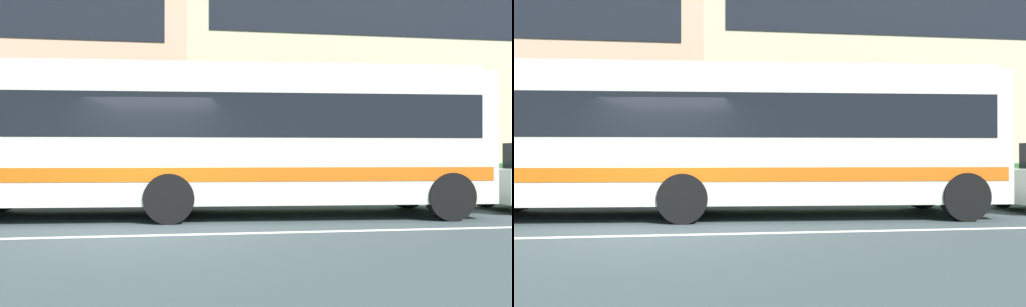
# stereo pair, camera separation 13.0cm
# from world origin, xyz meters

# --- Properties ---
(ground_plane) EXTENTS (160.00, 160.00, 0.00)m
(ground_plane) POSITION_xyz_m (0.00, 0.00, 0.00)
(ground_plane) COLOR #384345
(lane_centre_line) EXTENTS (60.00, 0.16, 0.01)m
(lane_centre_line) POSITION_xyz_m (0.00, 0.00, 0.00)
(lane_centre_line) COLOR silver
(lane_centre_line) RESTS_ON ground_plane
(hedge_row_far) EXTENTS (20.26, 1.10, 1.09)m
(hedge_row_far) POSITION_xyz_m (1.62, 6.15, 0.54)
(hedge_row_far) COLOR #33662F
(hedge_row_far) RESTS_ON ground_plane
(apartment_block_right) EXTENTS (21.59, 9.29, 12.99)m
(apartment_block_right) POSITION_xyz_m (11.43, 14.69, 6.50)
(apartment_block_right) COLOR #C2B590
(apartment_block_right) RESTS_ON ground_plane
(transit_bus) EXTENTS (12.18, 3.17, 3.26)m
(transit_bus) POSITION_xyz_m (1.23, 2.41, 1.80)
(transit_bus) COLOR beige
(transit_bus) RESTS_ON ground_plane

